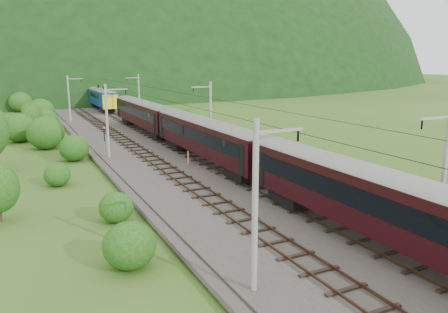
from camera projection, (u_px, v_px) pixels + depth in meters
name	position (u px, v px, depth m)	size (l,w,h in m)	color
ground	(355.00, 268.00, 23.05)	(600.00, 600.00, 0.00)	#30571B
railbed	(259.00, 209.00, 31.78)	(14.00, 220.00, 0.30)	#38332D
track_left	(229.00, 211.00, 30.70)	(2.40, 220.00, 0.27)	#543424
track_right	(286.00, 202.00, 32.77)	(2.40, 220.00, 0.27)	#543424
catenary_left	(108.00, 119.00, 47.49)	(2.54, 192.28, 8.00)	gray
catenary_right	(210.00, 113.00, 52.77)	(2.54, 192.28, 8.00)	gray
overhead_wires	(260.00, 114.00, 30.29)	(4.83, 198.00, 0.03)	black
mountain_main	(37.00, 80.00, 250.89)	(504.00, 360.00, 244.00)	black
train	(382.00, 193.00, 24.03)	(3.05, 169.42, 5.31)	black
hazard_post_near	(107.00, 117.00, 76.72)	(0.16, 0.16, 1.47)	red
hazard_post_far	(188.00, 158.00, 44.68)	(0.15, 0.15, 1.43)	red
signal	(104.00, 133.00, 57.59)	(0.21, 0.21, 1.93)	black
vegetation_left	(36.00, 161.00, 36.45)	(12.81, 149.17, 7.03)	#174412
vegetation_right	(378.00, 175.00, 36.72)	(7.79, 90.22, 3.11)	#174412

